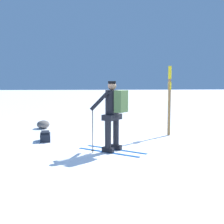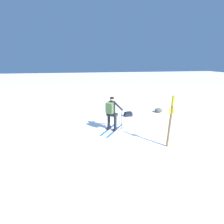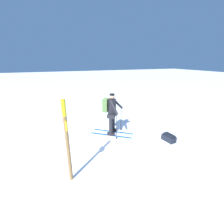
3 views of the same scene
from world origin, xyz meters
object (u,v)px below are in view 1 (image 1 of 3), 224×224
dropped_backpack (45,137)px  rock_boulder (43,124)px  trail_marker (169,95)px  skier (113,111)px

dropped_backpack → rock_boulder: 2.35m
trail_marker → rock_boulder: (-1.65, -4.23, -1.15)m
trail_marker → skier: bearing=-43.1°
skier → rock_boulder: (-3.72, -2.29, -0.87)m
skier → rock_boulder: skier is taller
trail_marker → dropped_backpack: bearing=-80.2°
skier → rock_boulder: bearing=-148.4°
dropped_backpack → trail_marker: trail_marker is taller
skier → trail_marker: 2.85m
rock_boulder → skier: bearing=31.6°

